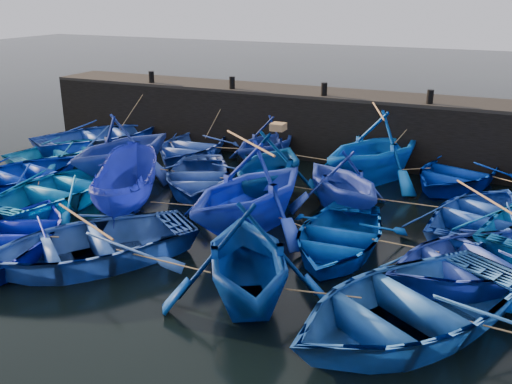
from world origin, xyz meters
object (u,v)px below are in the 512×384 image
at_px(boat_13, 19,175).
at_px(wooden_crate, 278,127).
at_px(boat_8, 197,176).
at_px(boat_0, 102,136).

bearing_deg(boat_13, wooden_crate, -150.06).
distance_m(boat_8, boat_13, 6.09).
xyz_separation_m(boat_0, boat_8, (6.42, -2.94, -0.10)).
height_order(boat_0, wooden_crate, wooden_crate).
bearing_deg(boat_0, wooden_crate, -166.54).
bearing_deg(boat_8, wooden_crate, -21.07).
height_order(boat_0, boat_13, boat_0).
xyz_separation_m(boat_13, wooden_crate, (8.45, 2.69, 1.93)).
relative_size(boat_13, wooden_crate, 11.70).
relative_size(boat_8, boat_13, 0.92).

